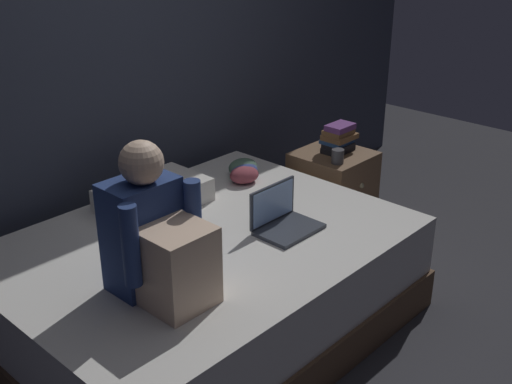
# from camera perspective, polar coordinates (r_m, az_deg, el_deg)

# --- Properties ---
(ground_plane) EXTENTS (8.00, 8.00, 0.00)m
(ground_plane) POSITION_cam_1_polar(r_m,az_deg,el_deg) (3.38, 1.63, -12.54)
(ground_plane) COLOR #2D2D33
(wall_back) EXTENTS (5.60, 0.10, 2.70)m
(wall_back) POSITION_cam_1_polar(r_m,az_deg,el_deg) (3.68, -12.67, 13.09)
(wall_back) COLOR #383D4C
(wall_back) RESTS_ON ground_plane
(bed) EXTENTS (2.00, 1.50, 0.53)m
(bed) POSITION_cam_1_polar(r_m,az_deg,el_deg) (3.29, -4.62, -8.21)
(bed) COLOR brown
(bed) RESTS_ON ground_plane
(nightstand) EXTENTS (0.44, 0.46, 0.57)m
(nightstand) POSITION_cam_1_polar(r_m,az_deg,el_deg) (4.24, 6.76, -0.17)
(nightstand) COLOR brown
(nightstand) RESTS_ON ground_plane
(person_sitting) EXTENTS (0.39, 0.44, 0.66)m
(person_sitting) POSITION_cam_1_polar(r_m,az_deg,el_deg) (2.64, -8.85, -4.11)
(person_sitting) COLOR navy
(person_sitting) RESTS_ON bed
(laptop) EXTENTS (0.32, 0.23, 0.22)m
(laptop) POSITION_cam_1_polar(r_m,az_deg,el_deg) (3.21, 2.36, -2.38)
(laptop) COLOR #333842
(laptop) RESTS_ON bed
(pillow) EXTENTS (0.56, 0.36, 0.13)m
(pillow) POSITION_cam_1_polar(r_m,az_deg,el_deg) (3.47, -9.05, -0.31)
(pillow) COLOR silver
(pillow) RESTS_ON bed
(book_stack) EXTENTS (0.21, 0.16, 0.18)m
(book_stack) POSITION_cam_1_polar(r_m,az_deg,el_deg) (4.13, 7.34, 4.73)
(book_stack) COLOR black
(book_stack) RESTS_ON nightstand
(mug) EXTENTS (0.08, 0.08, 0.09)m
(mug) POSITION_cam_1_polar(r_m,az_deg,el_deg) (3.95, 7.26, 3.16)
(mug) COLOR #3D3D42
(mug) RESTS_ON nightstand
(clothes_pile) EXTENTS (0.25, 0.23, 0.10)m
(clothes_pile) POSITION_cam_1_polar(r_m,az_deg,el_deg) (3.79, -1.08, 1.84)
(clothes_pile) COLOR #4C6B56
(clothes_pile) RESTS_ON bed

